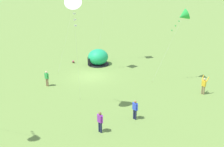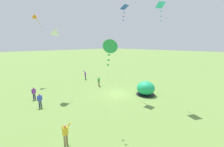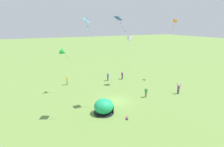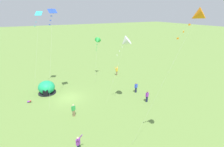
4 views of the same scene
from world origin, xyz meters
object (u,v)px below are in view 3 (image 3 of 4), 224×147
at_px(kite_orange, 175,22).
at_px(kite_green, 63,52).
at_px(popup_tent, 104,107).
at_px(person_near_tent, 108,76).
at_px(toddler_crawling, 127,118).
at_px(person_strolling, 122,75).
at_px(person_arms_raised, 178,88).
at_px(kite_cyan, 87,24).
at_px(kite_blue, 119,21).
at_px(person_far_back, 146,92).
at_px(person_flying_kite, 67,80).
at_px(kite_white, 129,40).

bearing_deg(kite_orange, kite_green, 173.71).
height_order(popup_tent, person_near_tent, popup_tent).
xyz_separation_m(toddler_crawling, person_strolling, (7.93, 15.39, 0.79)).
bearing_deg(person_arms_raised, kite_cyan, -179.26).
bearing_deg(kite_blue, person_far_back, 3.77).
bearing_deg(kite_green, person_strolling, 9.21).
bearing_deg(person_flying_kite, person_arms_raised, -39.13).
bearing_deg(kite_orange, toddler_crawling, -148.55).
height_order(person_arms_raised, person_strolling, person_arms_raised).
height_order(person_arms_raised, kite_green, kite_green).
bearing_deg(kite_cyan, person_near_tent, 55.94).
bearing_deg(person_arms_raised, person_near_tent, 123.13).
xyz_separation_m(person_arms_raised, kite_white, (-5.30, 8.26, 8.03)).
bearing_deg(kite_blue, kite_orange, 21.03).
xyz_separation_m(popup_tent, kite_blue, (3.13, 1.59, 11.36)).
distance_m(kite_green, kite_blue, 11.90).
bearing_deg(toddler_crawling, person_near_tent, 73.87).
height_order(kite_green, kite_white, kite_white).
bearing_deg(person_far_back, kite_orange, 28.46).
distance_m(toddler_crawling, person_flying_kite, 17.52).
bearing_deg(kite_green, toddler_crawling, -69.28).
bearing_deg(person_far_back, kite_green, 143.68).
bearing_deg(person_strolling, toddler_crawling, -117.27).
xyz_separation_m(toddler_crawling, person_near_tent, (4.57, 15.81, 0.79)).
bearing_deg(kite_green, person_flying_kite, 75.34).
relative_size(popup_tent, kite_cyan, 0.22).
bearing_deg(kite_cyan, person_arms_raised, 0.74).
height_order(kite_green, kite_blue, kite_blue).
relative_size(person_flying_kite, person_far_back, 1.10).
xyz_separation_m(kite_green, kite_orange, (22.67, -2.50, 5.13)).
bearing_deg(kite_green, person_near_tent, 14.71).
bearing_deg(kite_blue, kite_green, 124.45).
bearing_deg(person_arms_raised, kite_blue, 175.28).
height_order(toddler_crawling, kite_cyan, kite_cyan).
distance_m(toddler_crawling, kite_blue, 12.99).
bearing_deg(person_near_tent, kite_blue, -107.13).
bearing_deg(kite_blue, person_flying_kite, 112.05).
distance_m(toddler_crawling, kite_green, 15.88).
height_order(person_far_back, kite_orange, kite_orange).
height_order(kite_cyan, kite_blue, kite_blue).
bearing_deg(kite_cyan, person_flying_kite, 90.53).
xyz_separation_m(person_near_tent, kite_cyan, (-8.49, -12.56, 11.04)).
bearing_deg(kite_cyan, person_strolling, 45.69).
relative_size(person_flying_kite, kite_white, 0.19).
relative_size(kite_green, kite_orange, 0.62).
bearing_deg(kite_white, person_flying_kite, 154.98).
distance_m(kite_cyan, kite_green, 11.15).
bearing_deg(popup_tent, kite_green, 105.81).
xyz_separation_m(person_strolling, kite_green, (-12.96, -2.10, 6.32)).
bearing_deg(person_near_tent, kite_orange, -20.99).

